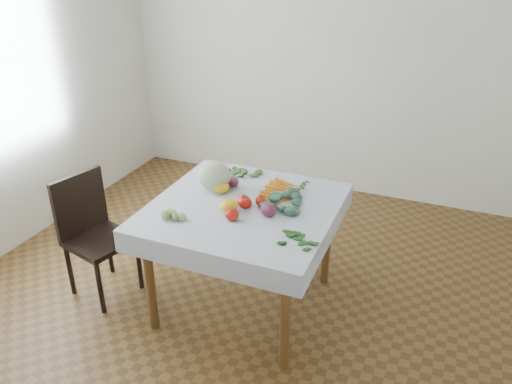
{
  "coord_description": "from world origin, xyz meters",
  "views": [
    {
      "loc": [
        1.11,
        -2.5,
        2.22
      ],
      "look_at": [
        0.05,
        0.08,
        0.82
      ],
      "focal_mm": 35.0,
      "sensor_mm": 36.0,
      "label": 1
    }
  ],
  "objects_px": {
    "chair": "(92,227)",
    "cabbage": "(215,175)",
    "heirloom_back": "(221,187)",
    "table": "(244,220)",
    "carrot_bunch": "(280,192)"
  },
  "relations": [
    {
      "from": "chair",
      "to": "cabbage",
      "type": "height_order",
      "value": "cabbage"
    },
    {
      "from": "chair",
      "to": "heirloom_back",
      "type": "relative_size",
      "value": 7.42
    },
    {
      "from": "table",
      "to": "heirloom_back",
      "type": "xyz_separation_m",
      "value": [
        -0.21,
        0.11,
        0.14
      ]
    },
    {
      "from": "chair",
      "to": "table",
      "type": "bearing_deg",
      "value": 12.48
    },
    {
      "from": "heirloom_back",
      "to": "table",
      "type": "bearing_deg",
      "value": -27.47
    },
    {
      "from": "table",
      "to": "cabbage",
      "type": "height_order",
      "value": "cabbage"
    },
    {
      "from": "carrot_bunch",
      "to": "cabbage",
      "type": "bearing_deg",
      "value": -168.89
    },
    {
      "from": "chair",
      "to": "heirloom_back",
      "type": "xyz_separation_m",
      "value": [
        0.82,
        0.34,
        0.31
      ]
    },
    {
      "from": "chair",
      "to": "cabbage",
      "type": "bearing_deg",
      "value": 26.22
    },
    {
      "from": "table",
      "to": "chair",
      "type": "distance_m",
      "value": 1.07
    },
    {
      "from": "heirloom_back",
      "to": "cabbage",
      "type": "bearing_deg",
      "value": 148.81
    },
    {
      "from": "table",
      "to": "carrot_bunch",
      "type": "relative_size",
      "value": 2.63
    },
    {
      "from": "table",
      "to": "chair",
      "type": "bearing_deg",
      "value": -167.52
    },
    {
      "from": "heirloom_back",
      "to": "carrot_bunch",
      "type": "distance_m",
      "value": 0.39
    },
    {
      "from": "table",
      "to": "carrot_bunch",
      "type": "distance_m",
      "value": 0.3
    }
  ]
}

